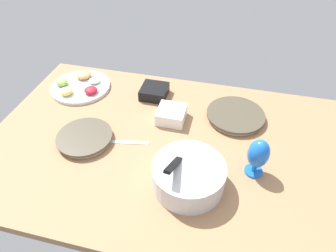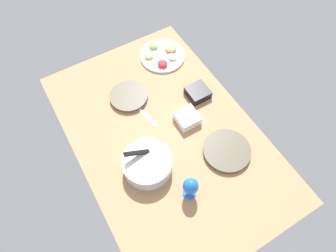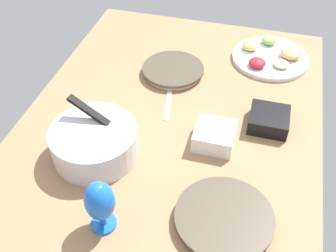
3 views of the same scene
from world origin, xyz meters
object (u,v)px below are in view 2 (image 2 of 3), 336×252
square_bowl_white (187,118)px  square_bowl_black (198,92)px  dinner_plate_right (129,96)px  dinner_plate_left (227,151)px  mixing_bowl (147,164)px  fruit_platter (162,55)px  hurricane_glass_blue (191,187)px

square_bowl_white → square_bowl_black: square_bowl_white is taller
dinner_plate_right → dinner_plate_left: bearing=-153.8°
dinner_plate_left → mixing_bowl: mixing_bowl is taller
mixing_bowl → square_bowl_white: mixing_bowl is taller
dinner_plate_right → square_bowl_white: 41.35cm
dinner_plate_right → square_bowl_black: size_ratio=1.84×
square_bowl_black → dinner_plate_left: bearing=169.2°
fruit_platter → square_bowl_white: (-54.52, 13.85, 1.76)cm
dinner_plate_left → mixing_bowl: (14.82, 44.40, 4.09)cm
hurricane_glass_blue → square_bowl_black: size_ratio=1.28×
fruit_platter → square_bowl_black: 41.44cm
dinner_plate_left → mixing_bowl: size_ratio=1.01×
hurricane_glass_blue → dinner_plate_left: bearing=-73.3°
mixing_bowl → hurricane_glass_blue: mixing_bowl is taller
dinner_plate_left → square_bowl_white: 31.12cm
mixing_bowl → fruit_platter: 85.71cm
fruit_platter → square_bowl_white: 56.28cm
mixing_bowl → square_bowl_black: 59.79cm
dinner_plate_right → square_bowl_white: size_ratio=1.89×
dinner_plate_left → hurricane_glass_blue: (-9.62, 31.99, 8.58)cm
dinner_plate_right → hurricane_glass_blue: (-73.72, 0.44, 8.61)cm
dinner_plate_left → dinner_plate_right: (64.10, 31.56, -0.03)cm
dinner_plate_left → fruit_platter: size_ratio=0.88×
mixing_bowl → hurricane_glass_blue: size_ratio=1.60×
mixing_bowl → hurricane_glass_blue: 27.77cm
square_bowl_white → square_bowl_black: (13.20, -16.60, -0.37)cm
dinner_plate_left → square_bowl_white: (29.91, 8.39, 1.89)cm
fruit_platter → dinner_plate_right: bearing=118.8°
mixing_bowl → hurricane_glass_blue: bearing=-153.1°
fruit_platter → hurricane_glass_blue: bearing=158.3°
hurricane_glass_blue → square_bowl_white: size_ratio=1.32×
mixing_bowl → square_bowl_white: (15.08, -36.01, -2.20)cm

